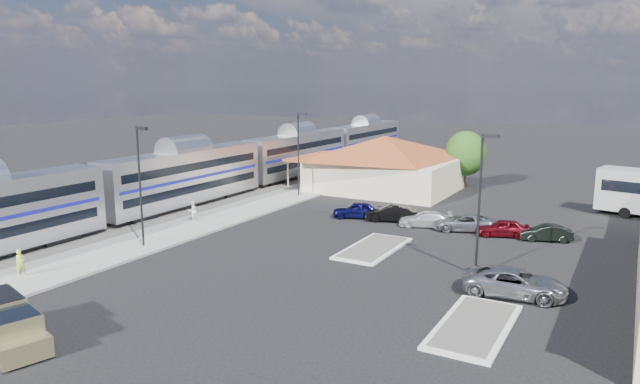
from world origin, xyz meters
The scene contains 22 objects.
ground centered at (0.00, 0.00, 0.00)m, with size 280.00×280.00×0.00m, color black.
railbed centered at (-21.00, 8.00, 0.06)m, with size 16.00×100.00×0.12m, color #4C4944.
platform centered at (-12.00, 6.00, 0.09)m, with size 5.50×92.00×0.18m, color gray.
passenger_train centered at (-18.00, 6.33, 2.87)m, with size 3.00×104.00×5.55m.
freight_cars centered at (-24.00, 6.37, 1.93)m, with size 2.80×46.00×4.00m.
station_depot centered at (-4.56, 24.00, 3.13)m, with size 18.35×12.24×6.20m.
traffic_island_south centered at (4.00, 2.00, 0.10)m, with size 3.30×7.50×0.21m.
traffic_island_north centered at (14.00, -8.00, 0.10)m, with size 3.30×7.50×0.21m.
lamp_plat_s centered at (-10.90, -6.00, 5.34)m, with size 1.08×0.25×9.00m.
lamp_plat_n centered at (-10.90, 16.00, 5.34)m, with size 1.08×0.25×9.00m.
lamp_lot centered at (12.10, 0.00, 5.34)m, with size 1.08×0.25×9.00m.
tree_depot centered at (3.00, 30.00, 4.02)m, with size 4.71×4.71×6.63m.
pickup_truck centered at (-4.49, -20.62, 0.96)m, with size 6.22×3.67×2.02m.
suv centered at (14.87, -2.60, 0.80)m, with size 2.66×5.76×1.60m, color gray.
person_a centered at (-12.52, -14.64, 1.04)m, with size 0.63×0.41×1.72m, color #DCE347.
person_b centered at (-13.03, 1.68, 1.06)m, with size 0.85×0.66×1.75m, color white.
parked_car_a centered at (-1.31, 10.29, 0.75)m, with size 1.78×4.42×1.50m, color #0E0E46.
parked_car_b centered at (1.89, 10.59, 0.74)m, with size 1.58×4.52×1.49m, color black.
parked_car_c centered at (5.09, 10.29, 0.65)m, with size 1.81×4.45×1.29m, color white.
parked_car_d centered at (8.29, 10.59, 0.70)m, with size 2.34×5.07×1.41m, color gray.
parked_car_e centered at (11.49, 10.29, 0.70)m, with size 1.65×4.11×1.40m, color maroon.
parked_car_f centered at (14.69, 10.59, 0.64)m, with size 1.35×3.87×1.27m, color black.
Camera 1 is at (20.34, -35.05, 12.04)m, focal length 32.00 mm.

